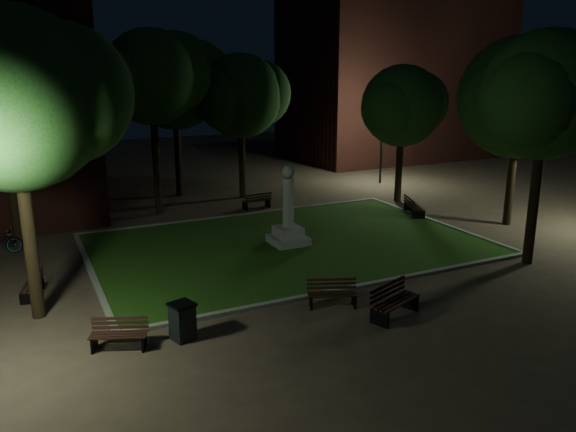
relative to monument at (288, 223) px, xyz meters
name	(u,v)px	position (x,y,z in m)	size (l,w,h in m)	color
ground	(312,260)	(0.00, -2.00, -0.96)	(80.00, 80.00, 0.00)	#4E3B2E
lawn	(288,244)	(0.00, 0.00, -0.92)	(15.00, 10.00, 0.08)	#234912
lawn_kerb	(288,244)	(0.00, 0.00, -0.90)	(15.40, 10.40, 0.12)	slate
monument	(288,223)	(0.00, 0.00, 0.00)	(1.40, 1.40, 3.20)	gray
building_far	(393,80)	(18.00, 18.00, 5.04)	(16.00, 10.00, 12.00)	#4B1D17
tree_west	(17,99)	(-9.30, -2.89, 5.21)	(5.99, 4.89, 8.62)	black
tree_north_wl	(153,77)	(-3.37, 7.34, 5.56)	(5.44, 4.44, 8.75)	black
tree_north_er	(242,96)	(1.62, 8.85, 4.55)	(5.45, 4.45, 7.73)	black
tree_ne	(404,106)	(8.79, 4.40, 4.08)	(5.16, 4.21, 7.15)	black
tree_east	(522,98)	(10.54, -1.54, 4.74)	(6.48, 5.29, 8.34)	black
tree_se	(548,95)	(7.08, -5.76, 5.09)	(5.45, 4.45, 8.28)	black
tree_nw	(1,77)	(-9.67, 5.01, 5.66)	(6.46, 5.28, 9.26)	black
tree_far_north	(176,81)	(-1.36, 10.82, 5.31)	(6.36, 5.19, 8.87)	black
lamppost_ne	(382,138)	(10.66, 8.83, 1.86)	(1.18, 0.28, 3.96)	black
bench_near_left	(332,294)	(-1.42, -5.93, -0.57)	(1.59, 1.04, 0.82)	black
bench_near_right	(393,302)	(-0.22, -7.33, -0.50)	(1.86, 1.18, 0.97)	black
bench_west_near	(119,335)	(-7.64, -5.82, -0.59)	(1.51, 1.01, 0.79)	black
bench_left_side	(33,286)	(-9.47, -1.21, -0.60)	(0.80, 1.46, 0.76)	black
bench_right_side	(413,207)	(7.41, 1.46, -0.51)	(1.20, 1.82, 0.95)	black
bench_far_side	(257,201)	(1.25, 6.19, -0.57)	(1.52, 0.62, 0.82)	black
trash_bin	(183,321)	(-6.05, -6.05, -0.44)	(0.74, 0.74, 1.02)	black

